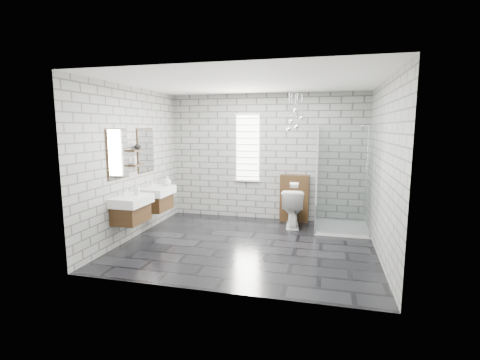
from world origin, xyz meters
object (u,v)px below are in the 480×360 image
at_px(vanity_left, 130,202).
at_px(cistern_panel, 294,198).
at_px(shower_enclosure, 337,205).
at_px(vanity_right, 156,192).
at_px(toilet, 292,207).

distance_m(vanity_left, cistern_panel, 3.38).
relative_size(cistern_panel, shower_enclosure, 0.49).
distance_m(vanity_left, vanity_right, 0.92).
bearing_deg(cistern_panel, shower_enclosure, -30.95).
height_order(vanity_right, toilet, vanity_right).
height_order(vanity_left, shower_enclosure, shower_enclosure).
xyz_separation_m(vanity_left, shower_enclosure, (3.41, 1.70, -0.25)).
bearing_deg(cistern_panel, vanity_left, -139.00).
distance_m(vanity_right, shower_enclosure, 3.51).
relative_size(vanity_left, shower_enclosure, 0.77).
height_order(vanity_right, shower_enclosure, shower_enclosure).
relative_size(vanity_right, shower_enclosure, 0.77).
bearing_deg(cistern_panel, toilet, -90.00).
height_order(vanity_left, vanity_right, same).
xyz_separation_m(vanity_right, toilet, (2.55, 0.91, -0.37)).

